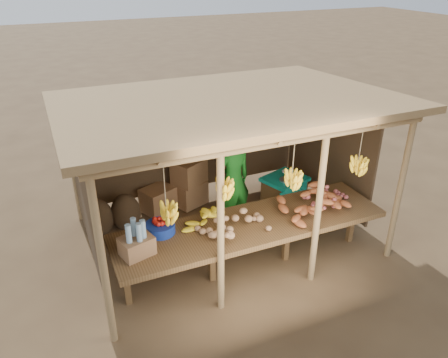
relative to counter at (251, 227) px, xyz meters
name	(u,v)px	position (x,y,z in m)	size (l,w,h in m)	color
ground	(224,235)	(0.00, 0.95, -0.74)	(60.00, 60.00, 0.00)	brown
stall_structure	(226,128)	(-0.01, 0.86, 1.17)	(4.70, 3.50, 2.43)	#96764D
counter	(251,227)	(0.00, 0.00, 0.00)	(3.90, 1.05, 0.80)	brown
potato_heap	(234,223)	(-0.34, -0.16, 0.24)	(0.95, 0.57, 0.36)	#A77D56
sweet_potato_heap	(313,199)	(0.99, -0.04, 0.24)	(1.11, 0.67, 0.36)	#AE582C
onion_heap	(327,194)	(1.26, 0.01, 0.24)	(0.77, 0.46, 0.35)	#BE5D5C
banana_pile	(206,211)	(-0.57, 0.27, 0.24)	(0.61, 0.37, 0.35)	yellow
tomato_basin	(160,227)	(-1.23, 0.28, 0.15)	(0.40, 0.40, 0.21)	navy
bottle_box	(136,242)	(-1.63, -0.08, 0.25)	(0.46, 0.40, 0.49)	olive
vendor	(233,180)	(0.26, 1.18, 0.13)	(0.63, 0.41, 1.73)	#18701D
tarp_crate	(284,193)	(1.32, 1.28, -0.39)	(0.87, 0.81, 0.85)	brown
carton_stack	(179,188)	(-0.37, 2.15, -0.35)	(1.28, 0.63, 0.88)	olive
burlap_sacks	(112,212)	(-1.63, 1.93, -0.44)	(0.96, 0.51, 0.68)	#493521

